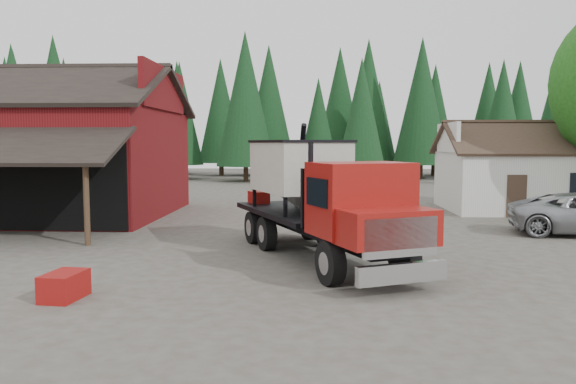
{
  "coord_description": "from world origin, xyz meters",
  "views": [
    {
      "loc": [
        2.01,
        -16.38,
        3.47
      ],
      "look_at": [
        1.18,
        2.66,
        1.8
      ],
      "focal_mm": 35.0,
      "sensor_mm": 36.0,
      "label": 1
    }
  ],
  "objects": [
    {
      "name": "ground",
      "position": [
        0.0,
        0.0,
        0.0
      ],
      "size": [
        120.0,
        120.0,
        0.0
      ],
      "primitive_type": "plane",
      "color": "#453F36",
      "rests_on": "ground"
    },
    {
      "name": "red_barn",
      "position": [
        -11.0,
        9.9,
        2.69
      ],
      "size": [
        12.8,
        13.63,
        7.18
      ],
      "color": "maroon",
      "rests_on": "ground"
    },
    {
      "name": "farmhouse",
      "position": [
        13.0,
        13.0,
        1.67
      ],
      "size": [
        8.6,
        6.42,
        4.65
      ],
      "color": "silver",
      "rests_on": "ground"
    },
    {
      "name": "conifer_backdrop",
      "position": [
        0.0,
        42.0,
        0.0
      ],
      "size": [
        76.0,
        16.0,
        16.0
      ],
      "primitive_type": null,
      "color": "black",
      "rests_on": "ground"
    },
    {
      "name": "near_pine_a",
      "position": [
        -22.0,
        28.0,
        6.39
      ],
      "size": [
        4.4,
        4.4,
        11.4
      ],
      "color": "#382619",
      "rests_on": "ground"
    },
    {
      "name": "near_pine_b",
      "position": [
        6.0,
        30.0,
        5.89
      ],
      "size": [
        3.96,
        3.96,
        10.4
      ],
      "color": "#382619",
      "rests_on": "ground"
    },
    {
      "name": "near_pine_d",
      "position": [
        -4.0,
        34.0,
        7.39
      ],
      "size": [
        5.28,
        5.28,
        13.4
      ],
      "color": "#382619",
      "rests_on": "ground"
    },
    {
      "name": "feed_truck",
      "position": [
        2.22,
        0.31,
        1.93
      ],
      "size": [
        5.87,
        9.35,
        4.13
      ],
      "rotation": [
        0.0,
        0.0,
        0.41
      ],
      "color": "black",
      "rests_on": "ground"
    },
    {
      "name": "equip_box",
      "position": [
        -3.5,
        -4.37,
        0.3
      ],
      "size": [
        0.82,
        1.17,
        0.6
      ],
      "primitive_type": "cube",
      "rotation": [
        0.0,
        0.0,
        -0.11
      ],
      "color": "maroon",
      "rests_on": "ground"
    }
  ]
}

